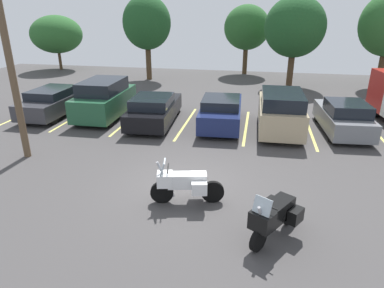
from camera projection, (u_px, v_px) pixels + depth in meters
ground at (185, 188)px, 11.12m from camera, size 44.00×44.00×0.10m
motorcycle_touring at (185, 183)px, 9.97m from camera, size 2.14×0.99×1.36m
motorcycle_second at (274, 215)px, 8.39m from camera, size 1.38×1.83×1.39m
parking_stripes at (186, 123)px, 17.14m from camera, size 17.94×5.14×0.01m
car_charcoal at (55, 101)px, 18.28m from camera, size 1.88×4.78×1.44m
car_green at (104, 99)px, 17.69m from camera, size 2.01×4.37×1.97m
car_black at (154, 110)px, 16.86m from camera, size 2.21×4.81×1.44m
car_navy at (221, 111)px, 16.52m from camera, size 2.07×4.71×1.48m
car_tan at (281, 112)px, 15.61m from camera, size 1.99×4.37×1.93m
car_grey at (344, 117)px, 15.64m from camera, size 2.07×4.36×1.50m
utility_pole at (9, 59)px, 11.98m from camera, size 1.78×0.55×7.07m
tree_rear at (295, 27)px, 23.74m from camera, size 4.18×4.18×6.17m
tree_far_right at (56, 34)px, 30.70m from camera, size 4.51×4.51×4.75m
tree_center at (147, 23)px, 25.96m from camera, size 3.63×3.63×6.26m
tree_left at (247, 28)px, 28.40m from camera, size 3.75×3.75×5.62m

